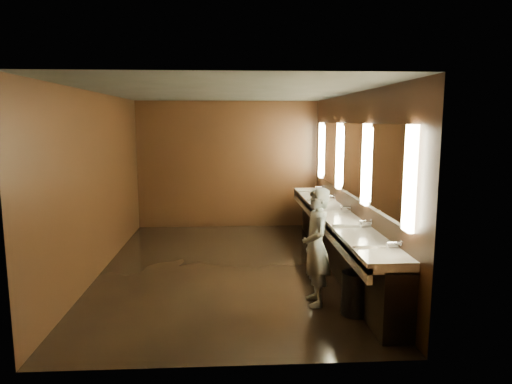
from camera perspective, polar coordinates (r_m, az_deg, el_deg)
floor at (r=7.51m, az=-3.52°, el=-9.48°), size 6.00×6.00×0.00m
ceiling at (r=7.15m, az=-3.74°, el=12.36°), size 4.00×6.00×0.02m
wall_back at (r=10.18m, az=-3.53°, el=3.42°), size 4.00×0.02×2.80m
wall_front at (r=4.24m, az=-3.84°, el=-4.24°), size 4.00×0.02×2.80m
wall_left at (r=7.48m, az=-19.13°, el=0.99°), size 0.02×6.00×2.80m
wall_right at (r=7.46m, az=11.94°, el=1.26°), size 0.02×6.00×2.80m
sink_counter at (r=7.58m, az=10.20°, el=-5.54°), size 0.55×5.40×1.01m
mirror_band at (r=7.41m, az=11.88°, el=3.94°), size 0.06×5.03×1.15m
person at (r=5.94m, az=7.53°, el=-6.81°), size 0.38×0.57×1.53m
trash_bin at (r=5.87m, az=12.33°, el=-12.26°), size 0.41×0.41×0.53m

